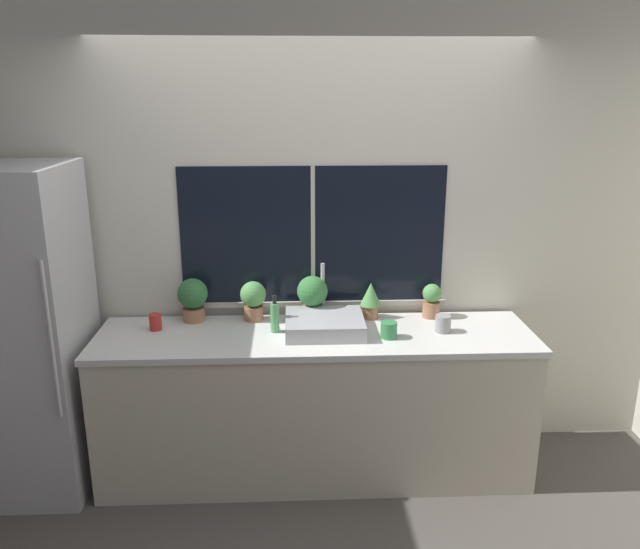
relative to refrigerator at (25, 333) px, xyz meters
name	(u,v)px	position (x,y,z in m)	size (l,w,h in m)	color
ground_plane	(318,500)	(1.60, -0.28, -0.92)	(14.00, 14.00, 0.00)	#4C4742
wall_back	(313,238)	(1.60, 0.41, 0.43)	(8.00, 0.09, 2.70)	beige
wall_left	(4,216)	(-0.59, 1.22, 0.43)	(0.06, 7.00, 2.70)	beige
wall_right	(602,211)	(3.79, 1.22, 0.43)	(0.06, 7.00, 2.70)	beige
counter	(315,403)	(1.60, 0.03, -0.48)	(2.49, 0.64, 0.88)	beige
refrigerator	(25,333)	(0.00, 0.00, 0.00)	(0.61, 0.69, 1.85)	#B7B7BC
sink	(324,324)	(1.66, 0.06, 0.00)	(0.44, 0.45, 0.34)	#ADADB2
potted_plant_far_left	(193,297)	(0.88, 0.27, 0.11)	(0.18, 0.18, 0.26)	#9E6B4C
potted_plant_left	(253,299)	(1.24, 0.27, 0.09)	(0.15, 0.15, 0.24)	#9E6B4C
potted_plant_center	(312,294)	(1.59, 0.27, 0.11)	(0.18, 0.18, 0.27)	#9E6B4C
potted_plant_right	(371,298)	(1.95, 0.27, 0.08)	(0.13, 0.13, 0.22)	#9E6B4C
potted_plant_far_right	(432,300)	(2.32, 0.27, 0.07)	(0.11, 0.11, 0.21)	#9E6B4C
soap_bottle	(275,317)	(1.37, 0.07, 0.05)	(0.05, 0.05, 0.22)	#519E5B
mug_grey	(443,324)	(2.33, 0.03, 0.01)	(0.09, 0.09, 0.10)	gray
mug_green	(389,330)	(2.01, -0.05, 0.00)	(0.09, 0.09, 0.09)	#38844C
mug_red	(155,322)	(0.68, 0.13, 0.01)	(0.07, 0.07, 0.10)	#B72D28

